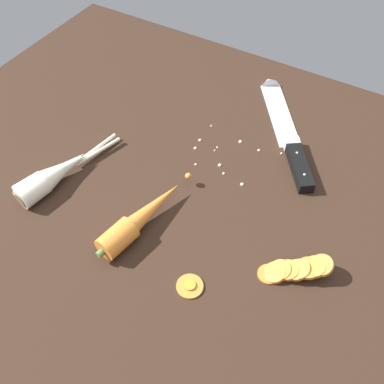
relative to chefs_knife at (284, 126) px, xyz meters
The scene contains 8 objects.
ground_plane 24.93cm from the chefs_knife, 107.11° to the right, with size 120.00×90.00×4.00cm, color #332116.
chefs_knife is the anchor object (origin of this frame).
whole_carrot 37.54cm from the chefs_knife, 108.24° to the right, with size 7.21×22.43×4.20cm.
parsnip_front 47.13cm from the chefs_knife, 131.05° to the right, with size 6.24×22.93×4.00cm.
parsnip_mid_left 47.13cm from the chefs_knife, 131.42° to the right, with size 8.43×22.09×4.00cm.
carrot_slice_stack 34.32cm from the chefs_knife, 64.97° to the right, with size 10.49×7.96×4.37cm.
carrot_slice_stray_near 41.36cm from the chefs_knife, 88.07° to the right, with size 4.25×4.25×0.70cm.
mince_crumbs 14.75cm from the chefs_knife, 113.45° to the right, with size 18.15×11.85×0.75cm.
Camera 1 is at (24.92, -44.87, 61.90)cm, focal length 40.86 mm.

